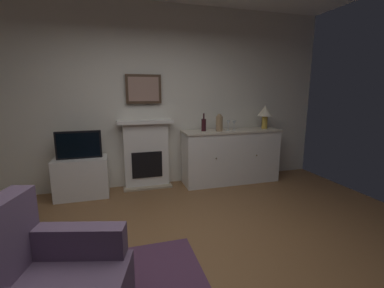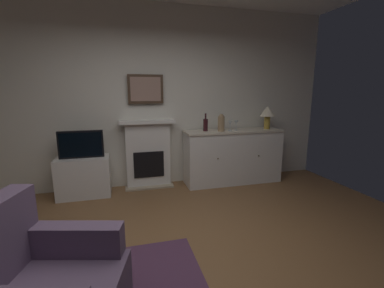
# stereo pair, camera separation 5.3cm
# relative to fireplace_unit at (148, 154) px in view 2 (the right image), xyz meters

# --- Properties ---
(ground_plane) EXTENTS (6.15, 4.61, 0.10)m
(ground_plane) POSITION_rel_fireplace_unit_xyz_m (0.06, -2.15, -0.60)
(ground_plane) COLOR brown
(ground_plane) RESTS_ON ground
(wall_rear) EXTENTS (6.15, 0.06, 2.88)m
(wall_rear) POSITION_rel_fireplace_unit_xyz_m (0.06, 0.13, 0.89)
(wall_rear) COLOR silver
(wall_rear) RESTS_ON ground_plane
(fireplace_unit) EXTENTS (0.87, 0.30, 1.10)m
(fireplace_unit) POSITION_rel_fireplace_unit_xyz_m (0.00, 0.00, 0.00)
(fireplace_unit) COLOR white
(fireplace_unit) RESTS_ON ground_plane
(framed_picture) EXTENTS (0.55, 0.04, 0.45)m
(framed_picture) POSITION_rel_fireplace_unit_xyz_m (0.00, 0.05, 1.03)
(framed_picture) COLOR #473323
(sideboard_cabinet) EXTENTS (1.66, 0.49, 0.91)m
(sideboard_cabinet) POSITION_rel_fireplace_unit_xyz_m (1.42, -0.18, -0.09)
(sideboard_cabinet) COLOR white
(sideboard_cabinet) RESTS_ON ground_plane
(table_lamp) EXTENTS (0.26, 0.26, 0.40)m
(table_lamp) POSITION_rel_fireplace_unit_xyz_m (2.04, -0.18, 0.64)
(table_lamp) COLOR #B79338
(table_lamp) RESTS_ON sideboard_cabinet
(wine_bottle) EXTENTS (0.08, 0.08, 0.29)m
(wine_bottle) POSITION_rel_fireplace_unit_xyz_m (0.93, -0.16, 0.47)
(wine_bottle) COLOR #331419
(wine_bottle) RESTS_ON sideboard_cabinet
(wine_glass_left) EXTENTS (0.07, 0.07, 0.16)m
(wine_glass_left) POSITION_rel_fireplace_unit_xyz_m (1.34, -0.21, 0.48)
(wine_glass_left) COLOR silver
(wine_glass_left) RESTS_ON sideboard_cabinet
(wine_glass_center) EXTENTS (0.07, 0.07, 0.16)m
(wine_glass_center) POSITION_rel_fireplace_unit_xyz_m (1.45, -0.21, 0.48)
(wine_glass_center) COLOR silver
(wine_glass_center) RESTS_ON sideboard_cabinet
(vase_decorative) EXTENTS (0.11, 0.11, 0.28)m
(vase_decorative) POSITION_rel_fireplace_unit_xyz_m (1.17, -0.23, 0.50)
(vase_decorative) COLOR #9E7F5B
(vase_decorative) RESTS_ON sideboard_cabinet
(tv_cabinet) EXTENTS (0.75, 0.42, 0.59)m
(tv_cabinet) POSITION_rel_fireplace_unit_xyz_m (-0.97, -0.16, -0.25)
(tv_cabinet) COLOR white
(tv_cabinet) RESTS_ON ground_plane
(tv_set) EXTENTS (0.62, 0.07, 0.40)m
(tv_set) POSITION_rel_fireplace_unit_xyz_m (-0.97, -0.19, 0.24)
(tv_set) COLOR black
(tv_set) RESTS_ON tv_cabinet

